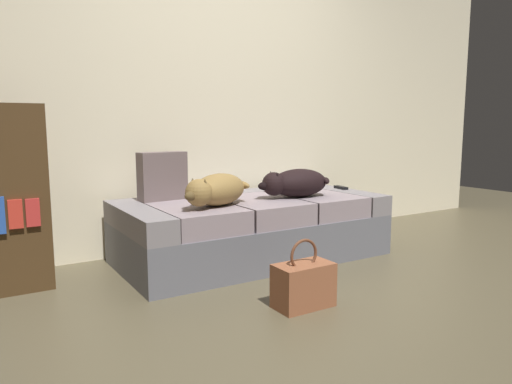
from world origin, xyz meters
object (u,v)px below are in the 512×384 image
object	(u,v)px
tv_remote	(341,188)
handbag	(303,284)
dog_tan	(216,190)
dog_dark	(295,183)
throw_pillow	(162,176)
couch	(252,228)

from	to	relation	value
tv_remote	handbag	xyz separation A→B (m)	(-1.15, -1.00, -0.33)
handbag	tv_remote	bearing A→B (deg)	40.99
dog_tan	dog_dark	size ratio (longest dim) A/B	0.96
dog_tan	tv_remote	world-z (taller)	dog_tan
dog_dark	tv_remote	bearing A→B (deg)	15.55
tv_remote	handbag	distance (m)	1.56
handbag	throw_pillow	bearing A→B (deg)	104.67
dog_tan	throw_pillow	bearing A→B (deg)	115.42
dog_tan	dog_dark	world-z (taller)	dog_tan
throw_pillow	handbag	world-z (taller)	throw_pillow
tv_remote	couch	bearing A→B (deg)	-170.46
dog_dark	handbag	distance (m)	1.09
tv_remote	throw_pillow	xyz separation A→B (m)	(-1.47, 0.23, 0.16)
couch	handbag	world-z (taller)	couch
dog_dark	dog_tan	bearing A→B (deg)	-176.97
throw_pillow	tv_remote	bearing A→B (deg)	-8.75
couch	dog_dark	distance (m)	0.46
dog_tan	dog_dark	xyz separation A→B (m)	(0.67, 0.04, -0.00)
couch	throw_pillow	distance (m)	0.75
couch	tv_remote	world-z (taller)	tv_remote
tv_remote	throw_pillow	bearing A→B (deg)	178.72
couch	throw_pillow	bearing A→B (deg)	156.23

